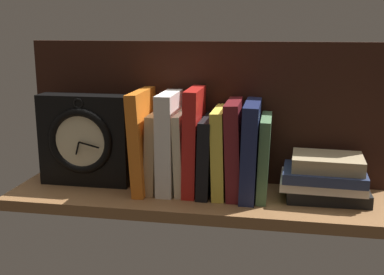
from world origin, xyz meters
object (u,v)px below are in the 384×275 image
book_yellow_seinlanguage (221,151)px  book_navy_bierce (251,149)px  book_white_catcher (169,142)px  framed_clock (84,140)px  book_maroon_dawkins (235,148)px  book_green_romantic (264,157)px  book_orange_pandolfini (144,140)px  book_stack_side (325,178)px  book_cream_twain (182,152)px  book_black_skeptic (207,155)px  book_tan_shortstories (156,151)px  book_red_requiem (194,141)px

book_yellow_seinlanguage → book_navy_bierce: bearing=0.0°
book_white_catcher → framed_clock: size_ratio=1.05×
book_maroon_dawkins → framed_clock: framed_clock is taller
book_navy_bierce → book_green_romantic: bearing=0.0°
book_orange_pandolfini → framed_clock: (-14.54, 0.20, -0.63)cm
book_orange_pandolfini → book_green_romantic: bearing=0.0°
book_orange_pandolfini → book_stack_side: (40.68, 0.19, -6.71)cm
framed_clock → book_cream_twain: bearing=-0.5°
book_black_skeptic → book_tan_shortstories: bearing=-180.0°
book_orange_pandolfini → book_yellow_seinlanguage: (17.71, 0.00, -1.77)cm
book_navy_bierce → book_stack_side: size_ratio=1.10×
book_red_requiem → book_navy_bierce: bearing=0.0°
book_tan_shortstories → book_red_requiem: size_ratio=0.76×
book_maroon_dawkins → book_navy_bierce: (3.48, 0.00, -0.07)cm
book_tan_shortstories → book_green_romantic: same height
book_black_skeptic → book_cream_twain: bearing=180.0°
book_orange_pandolfini → book_cream_twain: bearing=0.0°
framed_clock → book_orange_pandolfini: bearing=-0.8°
book_maroon_dawkins → book_stack_side: bearing=0.6°
book_red_requiem → book_white_catcher: bearing=180.0°
book_orange_pandolfini → book_red_requiem: book_red_requiem is taller
book_black_skeptic → book_maroon_dawkins: (6.13, 0.00, 1.90)cm
book_tan_shortstories → book_orange_pandolfini: bearing=180.0°
book_cream_twain → framed_clock: bearing=179.5°
book_stack_side → book_cream_twain: bearing=-179.7°
book_navy_bierce → book_red_requiem: bearing=180.0°
book_tan_shortstories → book_stack_side: 38.16cm
book_black_skeptic → book_navy_bierce: size_ratio=0.82×
book_tan_shortstories → book_stack_side: bearing=0.3°
book_maroon_dawkins → book_green_romantic: book_maroon_dawkins is taller
book_tan_shortstories → book_black_skeptic: size_ratio=1.04×
book_navy_bierce → book_maroon_dawkins: bearing=180.0°
book_tan_shortstories → book_green_romantic: bearing=0.0°
book_green_romantic → book_black_skeptic: bearing=180.0°
book_tan_shortstories → book_cream_twain: size_ratio=0.99×
book_orange_pandolfini → framed_clock: bearing=179.2°
book_green_romantic → book_red_requiem: bearing=180.0°
book_white_catcher → book_stack_side: 35.30cm
book_maroon_dawkins → book_navy_bierce: 3.48cm
book_red_requiem → book_cream_twain: bearing=180.0°
book_red_requiem → book_green_romantic: size_ratio=1.32×
book_stack_side → book_orange_pandolfini: bearing=-179.7°
book_white_catcher → book_black_skeptic: bearing=0.0°
book_black_skeptic → book_red_requiem: bearing=180.0°
book_cream_twain → book_maroon_dawkins: 11.98cm
book_navy_bierce → book_yellow_seinlanguage: bearing=180.0°
book_white_catcher → book_green_romantic: size_ratio=1.26×
book_red_requiem → book_stack_side: bearing=0.4°
book_white_catcher → book_black_skeptic: size_ratio=1.31×
book_red_requiem → book_black_skeptic: bearing=0.0°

